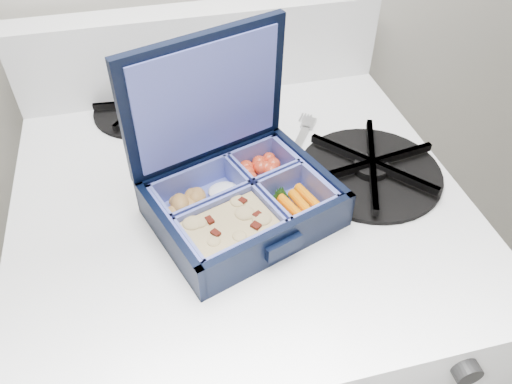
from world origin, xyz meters
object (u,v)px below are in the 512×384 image
object	(u,v)px
stove	(242,352)
bento_box	(243,204)
burner_grate	(371,166)
fork	(293,154)

from	to	relation	value
stove	bento_box	distance (m)	0.47
bento_box	burner_grate	world-z (taller)	bento_box
stove	bento_box	bearing A→B (deg)	-93.31
burner_grate	fork	world-z (taller)	burner_grate
stove	fork	bearing A→B (deg)	25.92
bento_box	burner_grate	distance (m)	0.19
stove	bento_box	size ratio (longest dim) A/B	4.15
bento_box	stove	bearing A→B (deg)	67.59
fork	bento_box	bearing A→B (deg)	-99.24
fork	stove	bearing A→B (deg)	-120.34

